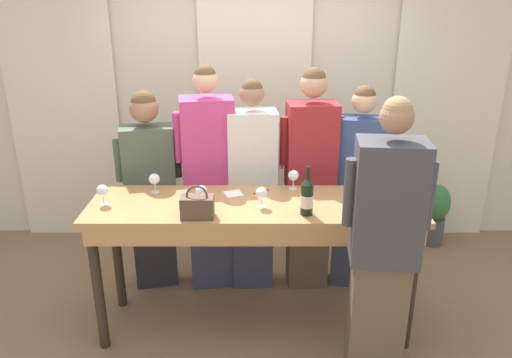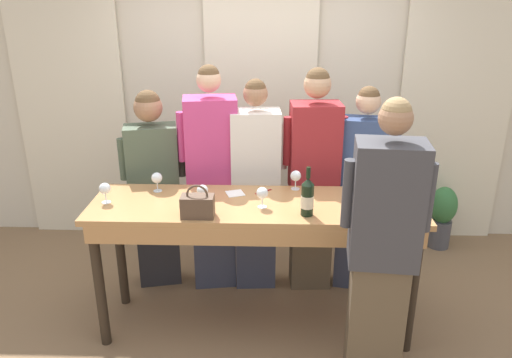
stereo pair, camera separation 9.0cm
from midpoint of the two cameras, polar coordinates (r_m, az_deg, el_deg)
ground_plane at (r=3.92m, az=-0.68°, el=-16.19°), size 18.00×18.00×0.00m
wall_back at (r=4.80m, az=-0.49°, el=9.34°), size 12.00×0.06×2.80m
curtain_panel_left at (r=5.10m, az=-21.52°, el=7.95°), size 1.03×0.03×2.69m
curtain_panel_center at (r=4.75m, az=-0.49°, el=8.52°), size 1.03×0.03×2.69m
curtain_panel_right at (r=5.07m, az=20.70°, el=7.97°), size 1.03×0.03×2.69m
tasting_bar at (r=3.45m, az=-0.75°, el=-5.01°), size 2.27×0.65×1.00m
wine_bottle at (r=3.21m, az=5.21°, el=-2.04°), size 0.08×0.08×0.33m
handbag at (r=3.20m, az=-7.37°, el=-3.11°), size 0.21×0.12×0.22m
wine_glass_front_left at (r=3.63m, az=-12.08°, el=-0.03°), size 0.08×0.08×0.14m
wine_glass_front_mid at (r=3.69m, az=14.52°, el=0.05°), size 0.08×0.08×0.14m
wine_glass_front_right at (r=3.62m, az=3.75°, el=0.33°), size 0.08×0.08×0.14m
wine_glass_center_left at (r=3.36m, az=-6.87°, el=-1.46°), size 0.08×0.08×0.14m
wine_glass_center_mid at (r=3.52m, az=-17.69°, el=-1.28°), size 0.08×0.08×0.14m
wine_glass_center_right at (r=3.31m, az=0.01°, el=-1.66°), size 0.08×0.08×0.14m
wine_glass_back_left at (r=3.23m, az=11.26°, el=-2.67°), size 0.08×0.08×0.14m
wine_glass_back_mid at (r=3.52m, az=11.68°, el=-0.71°), size 0.08×0.08×0.14m
napkin at (r=3.56m, az=-3.17°, el=-1.68°), size 0.15×0.15×0.00m
pen at (r=3.59m, az=0.08°, el=-1.43°), size 0.12×0.09×0.01m
guest_olive_jacket at (r=4.09m, az=-12.43°, el=-1.08°), size 0.52×0.31×1.66m
guest_pink_top at (r=3.99m, az=-5.90°, el=-0.18°), size 0.52×0.33×1.85m
guest_cream_sweater at (r=3.99m, az=-0.91°, el=-0.85°), size 0.50×0.29×1.74m
guest_striped_shirt at (r=3.99m, az=5.69°, el=-0.15°), size 0.50×0.30×1.83m
guest_navy_coat at (r=4.07m, az=11.07°, el=-1.10°), size 0.53×0.29×1.70m
host_pouring at (r=2.98m, az=13.59°, el=-8.26°), size 0.50×0.30×1.86m
potted_plant at (r=5.13m, az=19.51°, el=-3.59°), size 0.25×0.25×0.62m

